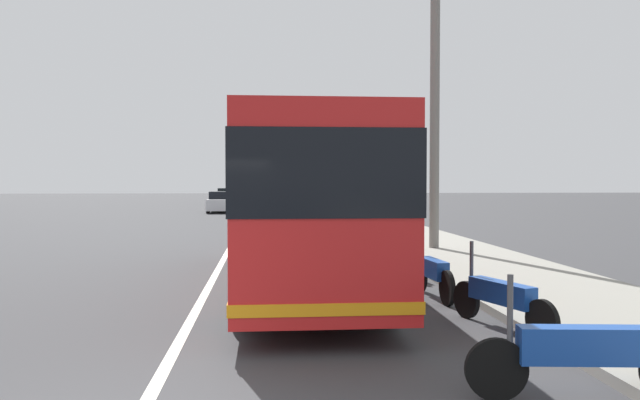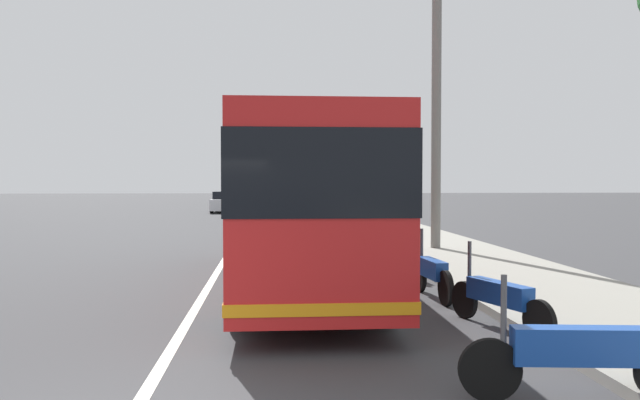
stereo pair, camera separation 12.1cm
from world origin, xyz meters
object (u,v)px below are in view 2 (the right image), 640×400
object	(u,v)px
car_oncoming	(276,201)
utility_pole	(436,114)
motorcycle_by_tree	(432,274)
coach_bus	(302,197)
motorcycle_nearest_curb	(404,256)
car_behind_bus	(283,207)
motorcycle_mid_row	(498,298)
car_ahead_same_lane	(225,202)
car_side_street	(231,197)
motorcycle_far_end	(577,354)

from	to	relation	value
car_oncoming	utility_pole	bearing A→B (deg)	-165.89
motorcycle_by_tree	utility_pole	xyz separation A→B (m)	(7.51, -2.07, 3.80)
coach_bus	utility_pole	xyz separation A→B (m)	(6.03, -4.42, 2.40)
motorcycle_by_tree	motorcycle_nearest_curb	xyz separation A→B (m)	(2.68, -0.04, -0.00)
motorcycle_nearest_curb	car_behind_bus	size ratio (longest dim) A/B	0.50
motorcycle_by_tree	motorcycle_mid_row	bearing A→B (deg)	-176.55
motorcycle_nearest_curb	car_ahead_same_lane	size ratio (longest dim) A/B	0.47
car_behind_bus	car_side_street	xyz separation A→B (m)	(22.54, 4.44, 0.05)
motorcycle_by_tree	utility_pole	size ratio (longest dim) A/B	0.24
motorcycle_far_end	car_ahead_same_lane	world-z (taller)	car_ahead_same_lane
car_oncoming	car_behind_bus	world-z (taller)	car_oncoming
motorcycle_mid_row	motorcycle_nearest_curb	xyz separation A→B (m)	(5.18, 0.31, 0.00)
car_side_street	utility_pole	xyz separation A→B (m)	(-40.92, -8.80, 3.53)
motorcycle_far_end	car_behind_bus	bearing A→B (deg)	-79.17
motorcycle_mid_row	car_oncoming	size ratio (longest dim) A/B	0.47
coach_bus	motorcycle_nearest_curb	distance (m)	3.02
car_side_street	car_ahead_same_lane	bearing A→B (deg)	2.59
car_ahead_same_lane	motorcycle_by_tree	bearing A→B (deg)	11.72
coach_bus	motorcycle_nearest_curb	xyz separation A→B (m)	(1.20, -2.40, -1.40)
car_oncoming	motorcycle_mid_row	bearing A→B (deg)	-170.95
car_oncoming	motorcycle_by_tree	bearing A→B (deg)	-171.19
car_oncoming	car_behind_bus	distance (m)	9.62
coach_bus	car_ahead_same_lane	xyz separation A→B (m)	(31.71, 3.84, -1.18)
car_oncoming	motorcycle_far_end	bearing A→B (deg)	-171.73
motorcycle_far_end	car_behind_bus	world-z (taller)	car_behind_bus
motorcycle_by_tree	car_behind_bus	world-z (taller)	car_behind_bus
car_behind_bus	utility_pole	bearing A→B (deg)	-167.48
motorcycle_far_end	car_oncoming	bearing A→B (deg)	-79.67
motorcycle_far_end	car_side_street	bearing A→B (deg)	-76.26
car_behind_bus	utility_pole	distance (m)	19.23
motorcycle_far_end	motorcycle_mid_row	bearing A→B (deg)	-89.54
car_oncoming	car_behind_bus	bearing A→B (deg)	-173.37
coach_bus	car_behind_bus	world-z (taller)	coach_bus
motorcycle_mid_row	car_behind_bus	bearing A→B (deg)	-13.16
motorcycle_by_tree	utility_pole	bearing A→B (deg)	-19.87
motorcycle_mid_row	car_behind_bus	size ratio (longest dim) A/B	0.51
car_side_street	motorcycle_far_end	bearing A→B (deg)	7.71
motorcycle_far_end	car_side_street	distance (m)	54.40
car_ahead_same_lane	coach_bus	bearing A→B (deg)	8.05
motorcycle_by_tree	car_behind_bus	xyz separation A→B (m)	(25.90, 2.30, 0.22)
car_oncoming	motorcycle_nearest_curb	bearing A→B (deg)	-170.77
motorcycle_mid_row	car_oncoming	bearing A→B (deg)	-13.98
coach_bus	car_oncoming	bearing A→B (deg)	0.59
coach_bus	motorcycle_by_tree	size ratio (longest dim) A/B	5.10
motorcycle_by_tree	car_oncoming	bearing A→B (deg)	-0.22
car_side_street	utility_pole	size ratio (longest dim) A/B	0.53
motorcycle_by_tree	car_oncoming	xyz separation A→B (m)	(35.51, 2.65, 0.22)
motorcycle_mid_row	utility_pole	distance (m)	10.85
motorcycle_mid_row	car_ahead_same_lane	size ratio (longest dim) A/B	0.47
coach_bus	motorcycle_by_tree	xyz separation A→B (m)	(-1.49, -2.36, -1.40)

